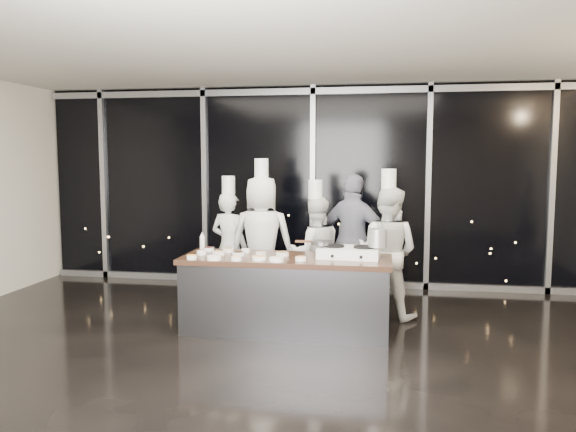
# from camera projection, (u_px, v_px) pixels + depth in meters

# --- Properties ---
(ground) EXTENTS (9.00, 9.00, 0.00)m
(ground) POSITION_uv_depth(u_px,v_px,m) (271.00, 357.00, 5.81)
(ground) COLOR black
(ground) RESTS_ON ground
(room_shell) EXTENTS (9.02, 7.02, 3.21)m
(room_shell) POSITION_uv_depth(u_px,v_px,m) (288.00, 139.00, 5.55)
(room_shell) COLOR beige
(room_shell) RESTS_ON ground
(window_wall) EXTENTS (8.90, 0.11, 3.20)m
(window_wall) POSITION_uv_depth(u_px,v_px,m) (313.00, 187.00, 9.01)
(window_wall) COLOR black
(window_wall) RESTS_ON ground
(demo_counter) EXTENTS (2.46, 0.86, 0.90)m
(demo_counter) POSITION_uv_depth(u_px,v_px,m) (286.00, 294.00, 6.65)
(demo_counter) COLOR #3C3C41
(demo_counter) RESTS_ON ground
(stove) EXTENTS (0.73, 0.48, 0.14)m
(stove) POSITION_uv_depth(u_px,v_px,m) (349.00, 252.00, 6.55)
(stove) COLOR white
(stove) RESTS_ON demo_counter
(frying_pan) EXTENTS (0.45, 0.27, 0.04)m
(frying_pan) POSITION_uv_depth(u_px,v_px,m) (321.00, 243.00, 6.62)
(frying_pan) COLOR slate
(frying_pan) RESTS_ON stove
(stock_pot) EXTENTS (0.22, 0.22, 0.21)m
(stock_pot) POSITION_uv_depth(u_px,v_px,m) (378.00, 238.00, 6.45)
(stock_pot) COLOR #BCBCBE
(stock_pot) RESTS_ON stove
(prep_bowls) EXTENTS (1.37, 0.72, 0.05)m
(prep_bowls) POSITION_uv_depth(u_px,v_px,m) (242.00, 255.00, 6.59)
(prep_bowls) COLOR white
(prep_bowls) RESTS_ON demo_counter
(squeeze_bottle) EXTENTS (0.06, 0.06, 0.22)m
(squeeze_bottle) POSITION_uv_depth(u_px,v_px,m) (202.00, 241.00, 7.11)
(squeeze_bottle) COLOR white
(squeeze_bottle) RESTS_ON demo_counter
(chef_far_left) EXTENTS (0.66, 0.53, 1.80)m
(chef_far_left) POSITION_uv_depth(u_px,v_px,m) (229.00, 245.00, 8.10)
(chef_far_left) COLOR silver
(chef_far_left) RESTS_ON ground
(chef_left) EXTENTS (0.89, 0.59, 2.05)m
(chef_left) POSITION_uv_depth(u_px,v_px,m) (262.00, 240.00, 7.78)
(chef_left) COLOR silver
(chef_left) RESTS_ON ground
(chef_center) EXTENTS (0.89, 0.78, 1.77)m
(chef_center) POSITION_uv_depth(u_px,v_px,m) (315.00, 252.00, 7.61)
(chef_center) COLOR silver
(chef_center) RESTS_ON ground
(guest) EXTENTS (1.17, 0.85, 1.84)m
(guest) POSITION_uv_depth(u_px,v_px,m) (354.00, 240.00, 7.77)
(guest) COLOR #121833
(guest) RESTS_ON ground
(chef_right) EXTENTS (0.99, 0.88, 1.92)m
(chef_right) POSITION_uv_depth(u_px,v_px,m) (387.00, 252.00, 7.23)
(chef_right) COLOR silver
(chef_right) RESTS_ON ground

